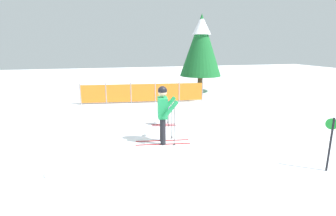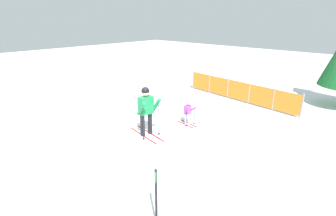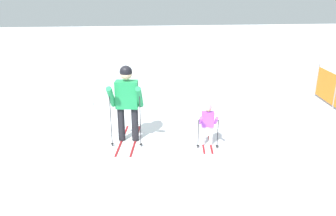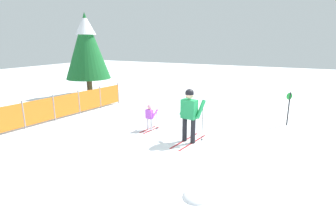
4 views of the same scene
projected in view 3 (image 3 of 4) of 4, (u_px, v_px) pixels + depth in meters
name	position (u px, v px, depth m)	size (l,w,h in m)	color
ground_plane	(120.00, 137.00, 8.20)	(60.00, 60.00, 0.00)	white
skier_adult	(127.00, 97.00, 7.60)	(1.79, 0.85, 1.85)	maroon
skier_child	(208.00, 122.00, 7.54)	(0.98, 0.51, 1.02)	maroon
snow_mound	(84.00, 104.00, 10.57)	(0.76, 0.65, 0.30)	white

